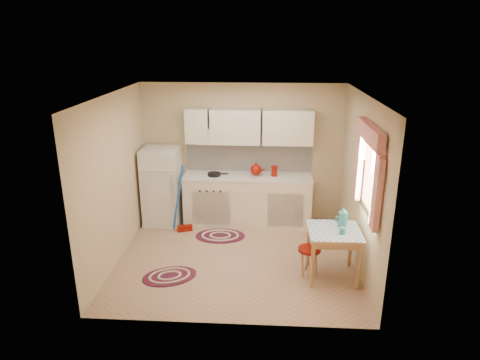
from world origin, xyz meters
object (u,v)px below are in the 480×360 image
at_px(base_cabinets, 247,201).
at_px(table, 333,254).
at_px(fridge, 162,186).
at_px(stool, 309,261).

height_order(base_cabinets, table, base_cabinets).
bearing_deg(table, fridge, 148.71).
relative_size(fridge, table, 1.94).
relative_size(fridge, base_cabinets, 0.62).
distance_m(fridge, stool, 3.03).
height_order(fridge, stool, fridge).
bearing_deg(stool, table, -6.46).
xyz_separation_m(fridge, base_cabinets, (1.53, 0.05, -0.26)).
distance_m(base_cabinets, stool, 1.98).
xyz_separation_m(base_cabinets, stool, (0.96, -1.72, -0.23)).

